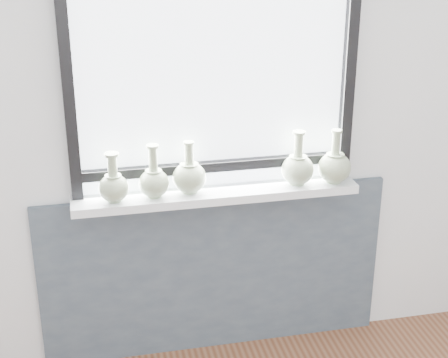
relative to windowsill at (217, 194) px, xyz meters
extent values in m
cube|color=silver|center=(0.00, 0.10, 0.42)|extent=(3.60, 0.02, 2.60)
cube|color=#46525D|center=(0.00, 0.07, -0.45)|extent=(1.70, 0.03, 0.86)
cube|color=white|center=(0.00, 0.00, 0.00)|extent=(1.32, 0.18, 0.04)
cube|color=black|center=(-0.62, 0.05, 0.55)|extent=(0.05, 0.06, 1.05)
cube|color=black|center=(0.62, 0.05, 0.55)|extent=(0.05, 0.06, 1.05)
cube|color=black|center=(0.00, 0.05, 0.12)|extent=(1.20, 0.05, 0.04)
cube|color=white|center=(0.00, 0.08, 0.52)|extent=(1.20, 0.01, 1.00)
cylinder|color=#9AAC88|center=(-0.47, -0.02, 0.02)|extent=(0.06, 0.06, 0.01)
ellipsoid|color=#9AAC88|center=(-0.47, -0.02, 0.08)|extent=(0.13, 0.13, 0.12)
cone|color=#9AAC88|center=(-0.47, -0.02, 0.13)|extent=(0.07, 0.07, 0.03)
cylinder|color=#9AAC88|center=(-0.47, -0.02, 0.18)|extent=(0.04, 0.04, 0.11)
cylinder|color=#9AAC88|center=(-0.47, -0.02, 0.24)|extent=(0.06, 0.06, 0.01)
cylinder|color=#9AAC88|center=(-0.29, -0.01, 0.02)|extent=(0.06, 0.06, 0.01)
ellipsoid|color=#9AAC88|center=(-0.29, -0.01, 0.08)|extent=(0.14, 0.14, 0.13)
cone|color=#9AAC88|center=(-0.29, -0.01, 0.13)|extent=(0.08, 0.08, 0.03)
cylinder|color=#9AAC88|center=(-0.29, -0.01, 0.19)|extent=(0.04, 0.04, 0.13)
cylinder|color=#9AAC88|center=(-0.29, -0.01, 0.26)|extent=(0.06, 0.06, 0.01)
cylinder|color=#9AAC88|center=(-0.12, 0.01, 0.02)|extent=(0.07, 0.07, 0.01)
ellipsoid|color=#9AAC88|center=(-0.12, 0.01, 0.09)|extent=(0.15, 0.15, 0.14)
cone|color=#9AAC88|center=(-0.12, 0.01, 0.14)|extent=(0.08, 0.08, 0.03)
cylinder|color=#9AAC88|center=(-0.12, 0.01, 0.20)|extent=(0.04, 0.04, 0.11)
cylinder|color=#9AAC88|center=(-0.12, 0.01, 0.26)|extent=(0.05, 0.05, 0.01)
cylinder|color=#9AAC88|center=(0.38, 0.00, 0.02)|extent=(0.07, 0.07, 0.01)
ellipsoid|color=#9AAC88|center=(0.38, 0.00, 0.09)|extent=(0.15, 0.15, 0.14)
cone|color=#9AAC88|center=(0.38, 0.00, 0.14)|extent=(0.08, 0.08, 0.03)
cylinder|color=#9AAC88|center=(0.38, 0.00, 0.20)|extent=(0.04, 0.04, 0.13)
cylinder|color=#9AAC88|center=(0.38, 0.00, 0.27)|extent=(0.06, 0.06, 0.01)
cylinder|color=#9AAC88|center=(0.56, -0.02, 0.02)|extent=(0.07, 0.07, 0.01)
ellipsoid|color=#9AAC88|center=(0.56, -0.02, 0.09)|extent=(0.16, 0.16, 0.14)
cone|color=#9AAC88|center=(0.56, -0.02, 0.15)|extent=(0.09, 0.09, 0.03)
cylinder|color=#9AAC88|center=(0.56, -0.02, 0.20)|extent=(0.04, 0.04, 0.13)
cylinder|color=#9AAC88|center=(0.56, -0.02, 0.27)|extent=(0.05, 0.05, 0.01)
camera|label=1|loc=(-0.57, -2.83, 1.27)|focal=55.00mm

